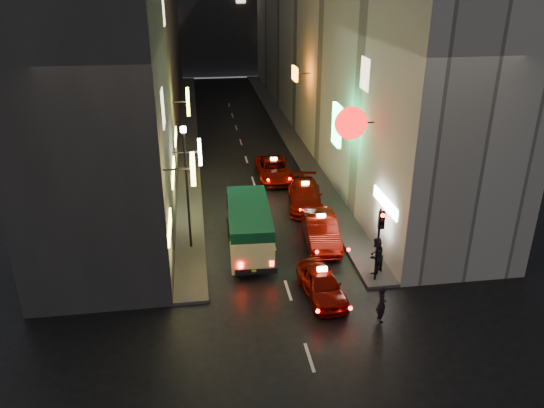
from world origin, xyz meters
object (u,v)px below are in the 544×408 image
minibus (249,224)px  pedestrian_crossing (382,302)px  taxi_near (322,282)px  lamp_post (187,181)px  traffic_light (380,230)px

minibus → pedestrian_crossing: size_ratio=3.24×
taxi_near → pedestrian_crossing: size_ratio=2.70×
pedestrian_crossing → lamp_post: (-7.50, 7.20, 2.83)m
traffic_light → lamp_post: bearing=151.1°
taxi_near → lamp_post: size_ratio=0.77×
minibus → pedestrian_crossing: (4.59, -6.51, -0.65)m
traffic_light → lamp_post: size_ratio=0.56×
pedestrian_crossing → traffic_light: size_ratio=0.51×
taxi_near → traffic_light: (2.66, 0.64, 1.95)m
taxi_near → traffic_light: traffic_light is taller
minibus → lamp_post: bearing=166.6°
taxi_near → pedestrian_crossing: (1.96, -2.03, 0.15)m
taxi_near → minibus: bearing=120.5°
minibus → taxi_near: minibus is taller
lamp_post → minibus: bearing=-13.4°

